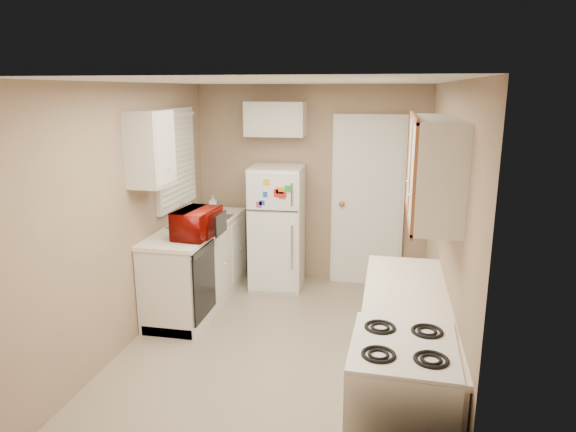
# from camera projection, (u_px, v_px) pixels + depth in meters

# --- Properties ---
(floor) EXTENTS (3.80, 3.80, 0.00)m
(floor) POSITION_uv_depth(u_px,v_px,m) (277.00, 349.00, 4.74)
(floor) COLOR #B0A28D
(floor) RESTS_ON ground
(ceiling) EXTENTS (3.80, 3.80, 0.00)m
(ceiling) POSITION_uv_depth(u_px,v_px,m) (276.00, 81.00, 4.17)
(ceiling) COLOR white
(ceiling) RESTS_ON floor
(wall_left) EXTENTS (3.80, 3.80, 0.00)m
(wall_left) POSITION_uv_depth(u_px,v_px,m) (129.00, 216.00, 4.72)
(wall_left) COLOR gray
(wall_left) RESTS_ON floor
(wall_right) EXTENTS (3.80, 3.80, 0.00)m
(wall_right) POSITION_uv_depth(u_px,v_px,m) (444.00, 232.00, 4.19)
(wall_right) COLOR gray
(wall_right) RESTS_ON floor
(wall_back) EXTENTS (2.80, 2.80, 0.00)m
(wall_back) POSITION_uv_depth(u_px,v_px,m) (310.00, 185.00, 6.27)
(wall_back) COLOR gray
(wall_back) RESTS_ON floor
(wall_front) EXTENTS (2.80, 2.80, 0.00)m
(wall_front) POSITION_uv_depth(u_px,v_px,m) (197.00, 316.00, 2.65)
(wall_front) COLOR gray
(wall_front) RESTS_ON floor
(left_counter) EXTENTS (0.60, 1.80, 0.90)m
(left_counter) POSITION_uv_depth(u_px,v_px,m) (198.00, 264.00, 5.70)
(left_counter) COLOR silver
(left_counter) RESTS_ON floor
(dishwasher) EXTENTS (0.03, 0.58, 0.72)m
(dishwasher) POSITION_uv_depth(u_px,v_px,m) (204.00, 282.00, 5.07)
(dishwasher) COLOR black
(dishwasher) RESTS_ON floor
(sink) EXTENTS (0.54, 0.74, 0.16)m
(sink) POSITION_uv_depth(u_px,v_px,m) (201.00, 225.00, 5.75)
(sink) COLOR gray
(sink) RESTS_ON left_counter
(microwave) EXTENTS (0.53, 0.33, 0.34)m
(microwave) POSITION_uv_depth(u_px,v_px,m) (197.00, 223.00, 5.10)
(microwave) COLOR maroon
(microwave) RESTS_ON left_counter
(soap_bottle) EXTENTS (0.10, 0.10, 0.19)m
(soap_bottle) POSITION_uv_depth(u_px,v_px,m) (213.00, 202.00, 6.24)
(soap_bottle) COLOR white
(soap_bottle) RESTS_ON left_counter
(window_blinds) EXTENTS (0.10, 0.98, 1.08)m
(window_blinds) POSITION_uv_depth(u_px,v_px,m) (176.00, 159.00, 5.62)
(window_blinds) COLOR silver
(window_blinds) RESTS_ON wall_left
(upper_cabinet_left) EXTENTS (0.30, 0.45, 0.70)m
(upper_cabinet_left) POSITION_uv_depth(u_px,v_px,m) (150.00, 149.00, 4.76)
(upper_cabinet_left) COLOR silver
(upper_cabinet_left) RESTS_ON wall_left
(refrigerator) EXTENTS (0.63, 0.61, 1.47)m
(refrigerator) POSITION_uv_depth(u_px,v_px,m) (277.00, 228.00, 6.12)
(refrigerator) COLOR white
(refrigerator) RESTS_ON floor
(cabinet_over_fridge) EXTENTS (0.70, 0.30, 0.40)m
(cabinet_over_fridge) POSITION_uv_depth(u_px,v_px,m) (275.00, 119.00, 6.01)
(cabinet_over_fridge) COLOR silver
(cabinet_over_fridge) RESTS_ON wall_back
(interior_door) EXTENTS (0.86, 0.06, 2.08)m
(interior_door) POSITION_uv_depth(u_px,v_px,m) (367.00, 203.00, 6.14)
(interior_door) COLOR white
(interior_door) RESTS_ON floor
(right_counter) EXTENTS (0.60, 2.00, 0.90)m
(right_counter) POSITION_uv_depth(u_px,v_px,m) (403.00, 361.00, 3.67)
(right_counter) COLOR silver
(right_counter) RESTS_ON floor
(stove) EXTENTS (0.62, 0.76, 0.90)m
(stove) POSITION_uv_depth(u_px,v_px,m) (400.00, 414.00, 3.06)
(stove) COLOR white
(stove) RESTS_ON floor
(upper_cabinet_right) EXTENTS (0.30, 1.20, 0.70)m
(upper_cabinet_right) POSITION_uv_depth(u_px,v_px,m) (435.00, 168.00, 3.60)
(upper_cabinet_right) COLOR silver
(upper_cabinet_right) RESTS_ON wall_right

